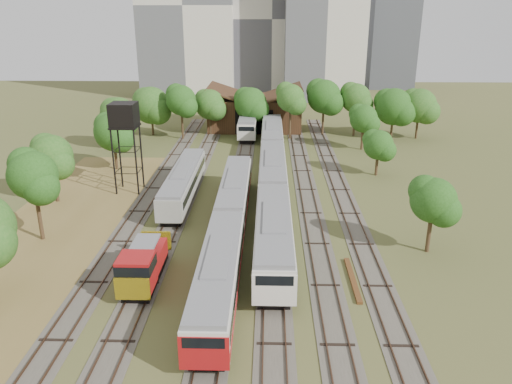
{
  "coord_description": "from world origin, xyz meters",
  "views": [
    {
      "loc": [
        1.54,
        -30.48,
        19.95
      ],
      "look_at": [
        0.26,
        17.28,
        2.5
      ],
      "focal_mm": 35.0,
      "sensor_mm": 36.0,
      "label": 1
    }
  ],
  "objects_px": {
    "shunter_locomotive": "(143,266)",
    "water_tower": "(124,117)",
    "railcar_green_set": "(273,173)",
    "railcar_red_set": "(228,228)"
  },
  "relations": [
    {
      "from": "shunter_locomotive",
      "to": "water_tower",
      "type": "relative_size",
      "value": 0.78
    },
    {
      "from": "railcar_green_set",
      "to": "shunter_locomotive",
      "type": "xyz_separation_m",
      "value": [
        -10.0,
        -21.98,
        -0.46
      ]
    },
    {
      "from": "railcar_green_set",
      "to": "water_tower",
      "type": "bearing_deg",
      "value": -177.31
    },
    {
      "from": "shunter_locomotive",
      "to": "water_tower",
      "type": "xyz_separation_m",
      "value": [
        -6.68,
        21.2,
        7.12
      ]
    },
    {
      "from": "railcar_green_set",
      "to": "water_tower",
      "type": "xyz_separation_m",
      "value": [
        -16.68,
        -0.78,
        6.66
      ]
    },
    {
      "from": "water_tower",
      "to": "railcar_green_set",
      "type": "bearing_deg",
      "value": 2.69
    },
    {
      "from": "shunter_locomotive",
      "to": "water_tower",
      "type": "height_order",
      "value": "water_tower"
    },
    {
      "from": "railcar_red_set",
      "to": "railcar_green_set",
      "type": "height_order",
      "value": "railcar_green_set"
    },
    {
      "from": "railcar_green_set",
      "to": "shunter_locomotive",
      "type": "relative_size",
      "value": 6.43
    },
    {
      "from": "railcar_green_set",
      "to": "water_tower",
      "type": "height_order",
      "value": "water_tower"
    }
  ]
}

